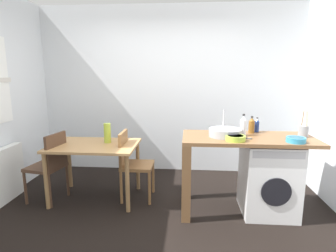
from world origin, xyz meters
TOP-DOWN VIEW (x-y plane):
  - ground_plane at (0.00, 0.00)m, footprint 5.46×5.46m
  - wall_back at (0.00, 1.75)m, footprint 4.60×0.10m
  - radiator at (-2.02, 0.30)m, footprint 0.10×0.80m
  - dining_table at (-0.88, 0.53)m, footprint 1.10×0.76m
  - chair_person_seat at (-1.43, 0.42)m, footprint 0.47×0.47m
  - chair_opposite at (-0.40, 0.58)m, footprint 0.40×0.40m
  - kitchen_counter at (0.80, 0.34)m, footprint 1.50×0.68m
  - washing_machine at (1.28, 0.34)m, footprint 0.60×0.61m
  - sink_basin at (0.75, 0.34)m, footprint 0.38×0.38m
  - tap at (0.75, 0.52)m, footprint 0.02×0.02m
  - bottle_tall_green at (0.97, 0.40)m, footprint 0.07×0.07m
  - bottle_squat_brown at (1.09, 0.55)m, footprint 0.07×0.07m
  - bottle_clear_small at (1.17, 0.61)m, footprint 0.06×0.06m
  - mixing_bowl at (0.84, 0.14)m, footprint 0.21×0.21m
  - utensil_crock at (1.65, 0.39)m, footprint 0.11×0.11m
  - colander at (1.47, 0.12)m, footprint 0.20×0.20m
  - vase at (-0.73, 0.63)m, footprint 0.09×0.09m
  - scissors at (0.97, 0.24)m, footprint 0.15×0.06m

SIDE VIEW (x-z plane):
  - ground_plane at x=0.00m, z-range 0.00..0.00m
  - radiator at x=-2.02m, z-range 0.00..0.70m
  - washing_machine at x=1.28m, z-range 0.00..0.86m
  - chair_person_seat at x=-1.43m, z-range 0.06..0.96m
  - chair_opposite at x=-0.40m, z-range 0.06..0.96m
  - dining_table at x=-0.88m, z-range 0.27..1.01m
  - kitchen_counter at x=0.80m, z-range 0.30..1.22m
  - vase at x=-0.73m, z-range 0.74..1.00m
  - scissors at x=0.97m, z-range 0.92..0.93m
  - colander at x=1.47m, z-range 0.92..0.98m
  - mixing_bowl at x=0.84m, z-range 0.92..0.98m
  - sink_basin at x=0.75m, z-range 0.92..1.01m
  - utensil_crock at x=1.65m, z-range 0.84..1.14m
  - bottle_clear_small at x=1.17m, z-range 0.91..1.09m
  - bottle_squat_brown at x=1.09m, z-range 0.91..1.12m
  - bottle_tall_green at x=0.97m, z-range 0.91..1.16m
  - tap at x=0.75m, z-range 0.92..1.20m
  - wall_back at x=0.00m, z-range 0.00..2.70m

